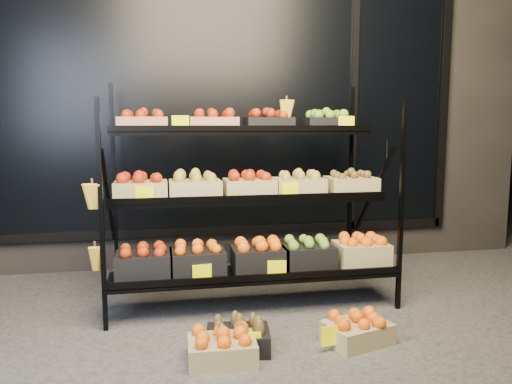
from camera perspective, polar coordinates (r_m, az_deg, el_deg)
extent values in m
plane|color=#514F4C|center=(3.39, 1.08, -15.38)|extent=(24.00, 24.00, 0.00)
cube|color=#2D2826|center=(5.71, -4.45, 11.88)|extent=(6.00, 2.00, 3.50)
cube|color=black|center=(4.68, -2.98, 10.37)|extent=(4.20, 0.04, 2.40)
cube|color=black|center=(4.76, -2.84, -4.32)|extent=(4.30, 0.06, 0.08)
cube|color=black|center=(5.40, 20.61, 9.54)|extent=(0.08, 0.06, 2.50)
cube|color=black|center=(4.98, 11.09, 10.08)|extent=(0.06, 0.06, 2.50)
cylinder|color=black|center=(5.09, 14.74, 4.28)|extent=(0.02, 0.02, 0.25)
cube|color=black|center=(3.30, -17.26, -2.75)|extent=(0.03, 0.03, 1.50)
cube|color=black|center=(3.69, 16.28, -1.66)|extent=(0.03, 0.03, 1.50)
cube|color=black|center=(4.25, -15.90, 0.64)|extent=(0.03, 0.03, 1.66)
cube|color=black|center=(4.55, 10.75, 1.25)|extent=(0.03, 0.03, 1.66)
cube|color=black|center=(3.62, -0.08, -9.39)|extent=(2.05, 0.42, 0.03)
cube|color=black|center=(3.43, 0.56, -9.79)|extent=(2.05, 0.02, 0.05)
cube|color=black|center=(3.80, -0.94, -0.85)|extent=(2.05, 0.40, 0.03)
cube|color=black|center=(3.61, -0.41, -0.74)|extent=(2.05, 0.02, 0.05)
cube|color=black|center=(4.06, -1.70, 6.77)|extent=(2.05, 0.40, 0.03)
cube|color=black|center=(3.87, -1.24, 7.25)|extent=(2.05, 0.02, 0.05)
cube|color=tan|center=(4.00, -12.83, 7.58)|extent=(0.38, 0.28, 0.11)
ellipsoid|color=#AE210C|center=(4.01, -12.86, 8.79)|extent=(0.32, 0.24, 0.07)
cube|color=tan|center=(4.03, -4.91, 7.74)|extent=(0.38, 0.28, 0.11)
ellipsoid|color=#AE210C|center=(4.03, -4.92, 8.95)|extent=(0.32, 0.24, 0.07)
cube|color=black|center=(4.10, 1.43, 7.76)|extent=(0.38, 0.28, 0.11)
ellipsoid|color=#AE210C|center=(4.10, 1.44, 8.95)|extent=(0.32, 0.24, 0.07)
cube|color=black|center=(4.23, 8.10, 7.68)|extent=(0.38, 0.28, 0.11)
ellipsoid|color=#75A729|center=(4.23, 8.12, 8.83)|extent=(0.32, 0.24, 0.07)
cube|color=tan|center=(3.74, -13.02, 0.12)|extent=(0.38, 0.28, 0.14)
ellipsoid|color=#AE210C|center=(3.72, -13.06, 1.64)|extent=(0.32, 0.24, 0.07)
cube|color=tan|center=(3.74, -6.97, 0.27)|extent=(0.38, 0.28, 0.14)
ellipsoid|color=#B19B32|center=(3.73, -7.00, 1.79)|extent=(0.32, 0.24, 0.07)
cube|color=tan|center=(3.79, -0.76, 0.42)|extent=(0.38, 0.28, 0.14)
ellipsoid|color=#AE210C|center=(3.78, -0.77, 1.93)|extent=(0.32, 0.24, 0.07)
cube|color=tan|center=(3.88, 4.89, 0.56)|extent=(0.38, 0.28, 0.14)
ellipsoid|color=#B19B32|center=(3.87, 4.91, 2.03)|extent=(0.32, 0.24, 0.07)
cube|color=tan|center=(4.02, 10.79, 0.70)|extent=(0.38, 0.28, 0.14)
ellipsoid|color=brown|center=(4.01, 10.82, 2.12)|extent=(0.32, 0.24, 0.07)
cube|color=black|center=(3.54, -12.66, -8.24)|extent=(0.38, 0.28, 0.18)
ellipsoid|color=#AE210C|center=(3.51, -12.72, -6.35)|extent=(0.32, 0.24, 0.07)
cube|color=black|center=(3.54, -6.68, -8.07)|extent=(0.38, 0.28, 0.18)
ellipsoid|color=orange|center=(3.51, -6.71, -6.19)|extent=(0.32, 0.24, 0.07)
cube|color=black|center=(3.60, 0.35, -7.77)|extent=(0.38, 0.28, 0.18)
ellipsoid|color=orange|center=(3.57, 0.35, -5.91)|extent=(0.32, 0.24, 0.07)
cube|color=black|center=(3.68, 5.85, -7.45)|extent=(0.38, 0.28, 0.18)
ellipsoid|color=#75A729|center=(3.65, 5.88, -5.63)|extent=(0.32, 0.24, 0.07)
cube|color=tan|center=(3.82, 11.92, -7.01)|extent=(0.38, 0.28, 0.18)
ellipsoid|color=orange|center=(3.79, 11.97, -5.26)|extent=(0.32, 0.24, 0.07)
ellipsoid|color=yellow|center=(3.30, -18.23, 1.06)|extent=(0.14, 0.08, 0.22)
ellipsoid|color=yellow|center=(3.37, -17.94, -5.80)|extent=(0.14, 0.08, 0.22)
ellipsoid|color=yellow|center=(4.03, 3.52, 10.58)|extent=(0.14, 0.08, 0.22)
cube|color=#FFF700|center=(3.59, -12.62, -0.34)|extent=(0.13, 0.01, 0.12)
cube|color=#FFF700|center=(3.71, 3.93, 0.09)|extent=(0.13, 0.01, 0.12)
cube|color=#FFF700|center=(4.13, 10.28, 7.71)|extent=(0.13, 0.01, 0.12)
cube|color=#FFF700|center=(3.86, -8.62, 7.76)|extent=(0.13, 0.01, 0.12)
cube|color=#FFF700|center=(3.41, -6.19, -9.23)|extent=(0.13, 0.01, 0.12)
cube|color=#FFF700|center=(3.49, 2.40, -8.80)|extent=(0.13, 0.01, 0.12)
cube|color=#FFF700|center=(2.98, -0.72, -17.53)|extent=(0.13, 0.01, 0.12)
cube|color=#FFF700|center=(3.09, 8.57, -16.62)|extent=(0.13, 0.01, 0.12)
cube|color=tan|center=(2.96, -3.90, -17.64)|extent=(0.39, 0.29, 0.13)
ellipsoid|color=orange|center=(2.92, -3.92, -15.96)|extent=(0.33, 0.25, 0.07)
cube|color=black|center=(3.08, -2.07, -16.58)|extent=(0.40, 0.32, 0.13)
ellipsoid|color=brown|center=(3.04, -2.08, -14.98)|extent=(0.34, 0.27, 0.07)
cube|color=tan|center=(3.24, 11.50, -15.48)|extent=(0.44, 0.37, 0.13)
ellipsoid|color=orange|center=(3.20, 11.55, -13.92)|extent=(0.37, 0.31, 0.07)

